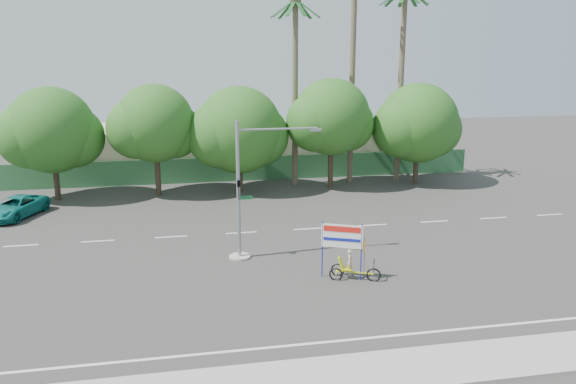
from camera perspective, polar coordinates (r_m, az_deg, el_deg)
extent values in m
plane|color=#33302D|center=(25.67, 1.66, -9.40)|extent=(120.00, 120.00, 0.00)
cube|color=gray|center=(19.22, 6.69, -17.96)|extent=(50.00, 2.40, 0.12)
cube|color=#336B3D|center=(45.72, -4.10, 2.39)|extent=(38.00, 0.08, 2.00)
cube|color=beige|center=(49.92, -16.24, 4.02)|extent=(12.00, 8.00, 4.00)
cube|color=beige|center=(51.41, 4.20, 4.59)|extent=(14.00, 8.00, 3.60)
cylinder|color=#473828|center=(42.79, -22.50, 1.57)|extent=(0.40, 0.40, 3.52)
sphere|color=#215619|center=(42.28, -22.91, 5.81)|extent=(6.00, 6.00, 6.00)
sphere|color=#215619|center=(42.38, -20.97, 5.24)|extent=(4.32, 4.32, 4.32)
sphere|color=#215619|center=(42.38, -24.72, 5.21)|extent=(4.56, 4.56, 4.56)
cylinder|color=#473828|center=(41.88, -13.11, 2.19)|extent=(0.40, 0.40, 3.74)
sphere|color=#215619|center=(41.34, -13.37, 6.80)|extent=(5.60, 5.60, 5.60)
sphere|color=#215619|center=(41.67, -11.57, 6.13)|extent=(4.03, 4.03, 4.03)
sphere|color=#215619|center=(41.21, -15.12, 6.20)|extent=(4.26, 4.26, 4.26)
cylinder|color=#473828|center=(42.08, -4.91, 2.25)|extent=(0.40, 0.40, 3.30)
sphere|color=#215619|center=(41.57, -5.00, 6.30)|extent=(6.40, 6.40, 6.40)
sphere|color=#215619|center=(42.11, -3.06, 5.71)|extent=(4.61, 4.61, 4.61)
sphere|color=#215619|center=(41.25, -6.95, 5.77)|extent=(4.86, 4.86, 4.86)
cylinder|color=#473828|center=(43.27, 4.35, 2.98)|extent=(0.40, 0.40, 3.87)
sphere|color=#215619|center=(42.74, 4.44, 7.61)|extent=(5.80, 5.80, 5.80)
sphere|color=#215619|center=(43.45, 5.99, 6.87)|extent=(4.18, 4.18, 4.18)
sphere|color=#215619|center=(42.22, 2.80, 7.08)|extent=(4.41, 4.41, 4.41)
cylinder|color=#473828|center=(45.61, 12.88, 2.95)|extent=(0.40, 0.40, 3.43)
sphere|color=#215619|center=(45.14, 13.10, 6.84)|extent=(6.20, 6.20, 6.20)
sphere|color=#215619|center=(46.05, 14.51, 6.21)|extent=(4.46, 4.46, 4.46)
sphere|color=#215619|center=(44.40, 11.55, 6.40)|extent=(4.71, 4.71, 4.71)
cylinder|color=#70604C|center=(44.50, 6.54, 11.75)|extent=(0.44, 0.44, 17.00)
cylinder|color=#70604C|center=(45.89, 11.37, 10.39)|extent=(0.44, 0.44, 15.00)
cylinder|color=#70604C|center=(43.48, 0.73, 9.81)|extent=(0.44, 0.44, 14.00)
cube|color=#1C4C21|center=(43.67, 2.03, 18.15)|extent=(1.91, 0.28, 1.36)
cube|color=#1C4C21|center=(44.21, 1.55, 18.10)|extent=(1.65, 1.44, 1.36)
cube|color=#1C4C21|center=(44.41, 0.72, 18.08)|extent=(0.61, 1.93, 1.36)
cube|color=#1C4C21|center=(44.18, -0.10, 18.11)|extent=(1.20, 1.80, 1.36)
cube|color=#1C4C21|center=(43.62, -0.53, 18.16)|extent=(1.89, 0.92, 1.36)
cube|color=#1C4C21|center=(42.99, -0.37, 18.22)|extent=(1.89, 0.92, 1.36)
cube|color=#1C4C21|center=(42.58, 0.33, 18.26)|extent=(1.20, 1.80, 1.36)
cube|color=#1C4C21|center=(42.60, 1.24, 18.25)|extent=(0.61, 1.93, 1.36)
cube|color=#1C4C21|center=(43.03, 1.91, 18.21)|extent=(1.65, 1.44, 1.36)
cylinder|color=gray|center=(28.96, -4.92, -6.55)|extent=(1.10, 1.10, 0.10)
cylinder|color=gray|center=(27.94, -5.07, 0.09)|extent=(0.18, 0.18, 7.00)
cylinder|color=gray|center=(27.63, -1.05, 6.43)|extent=(4.00, 0.10, 0.10)
cube|color=gray|center=(28.02, 2.81, 6.31)|extent=(0.55, 0.20, 0.12)
imported|color=black|center=(27.70, -5.03, 0.18)|extent=(0.16, 0.20, 1.00)
cube|color=#14662D|center=(28.06, -4.34, -0.57)|extent=(0.70, 0.04, 0.18)
torus|color=black|center=(26.22, 8.69, -8.34)|extent=(0.65, 0.35, 0.68)
torus|color=black|center=(26.65, 5.07, -7.89)|extent=(0.61, 0.33, 0.63)
torus|color=black|center=(26.14, 4.89, -8.34)|extent=(0.61, 0.33, 0.63)
cube|color=#CBD212|center=(26.27, 6.83, -8.09)|extent=(1.57, 0.75, 0.06)
cube|color=#CBD212|center=(26.39, 4.98, -8.08)|extent=(0.30, 0.57, 0.05)
cube|color=#CBD212|center=(26.26, 5.97, -7.75)|extent=(0.63, 0.59, 0.06)
cube|color=#CBD212|center=(26.19, 5.39, -7.13)|extent=(0.38, 0.48, 0.54)
cylinder|color=black|center=(26.07, 8.72, -7.53)|extent=(0.04, 0.04, 0.55)
cube|color=black|center=(25.97, 8.74, -6.97)|extent=(0.22, 0.43, 0.04)
imported|color=#CCB284|center=(26.10, 6.32, -7.00)|extent=(0.40, 0.46, 1.08)
cylinder|color=#171EAD|center=(26.11, 3.50, -5.83)|extent=(0.07, 0.07, 2.70)
cylinder|color=#171EAD|center=(25.89, 7.45, -6.10)|extent=(0.07, 0.07, 2.70)
cube|color=white|center=(25.76, 5.50, -4.50)|extent=(1.75, 0.82, 1.10)
cube|color=red|center=(25.61, 5.51, -3.79)|extent=(1.55, 0.71, 0.26)
cube|color=#171EAD|center=(25.77, 5.48, -4.84)|extent=(1.55, 0.71, 0.14)
cylinder|color=black|center=(25.98, 7.76, -6.74)|extent=(0.03, 0.03, 2.10)
cube|color=red|center=(25.79, 7.03, -5.34)|extent=(0.82, 0.38, 0.65)
imported|color=#10736A|center=(39.57, -25.94, -1.39)|extent=(3.74, 5.15, 1.30)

